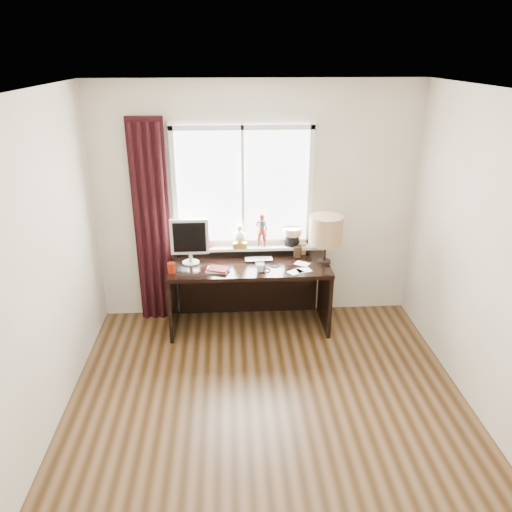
{
  "coord_description": "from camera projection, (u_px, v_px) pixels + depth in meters",
  "views": [
    {
      "loc": [
        -0.31,
        -3.22,
        2.86
      ],
      "look_at": [
        -0.05,
        1.25,
        1.0
      ],
      "focal_mm": 35.0,
      "sensor_mm": 36.0,
      "label": 1
    }
  ],
  "objects": [
    {
      "name": "icon_frame",
      "position": [
        301.0,
        249.0,
        5.51
      ],
      "size": [
        0.1,
        0.03,
        0.13
      ],
      "color": "gold",
      "rests_on": "desk"
    },
    {
      "name": "notebook_stack",
      "position": [
        218.0,
        269.0,
        5.12
      ],
      "size": [
        0.26,
        0.21,
        0.03
      ],
      "color": "beige",
      "rests_on": "desk"
    },
    {
      "name": "laptop",
      "position": [
        259.0,
        259.0,
        5.38
      ],
      "size": [
        0.31,
        0.2,
        0.02
      ],
      "primitive_type": "imported",
      "rotation": [
        0.0,
        0.0,
        0.05
      ],
      "color": "silver",
      "rests_on": "desk"
    },
    {
      "name": "mug",
      "position": [
        260.0,
        267.0,
        5.1
      ],
      "size": [
        0.12,
        0.12,
        0.09
      ],
      "primitive_type": "imported",
      "rotation": [
        0.0,
        0.0,
        0.5
      ],
      "color": "white",
      "rests_on": "desk"
    },
    {
      "name": "ceiling",
      "position": [
        276.0,
        95.0,
        3.08
      ],
      "size": [
        3.5,
        4.0,
        0.0
      ],
      "primitive_type": "cube",
      "color": "white",
      "rests_on": "wall_back"
    },
    {
      "name": "wall_right",
      "position": [
        509.0,
        278.0,
        3.68
      ],
      "size": [
        0.0,
        4.0,
        2.6
      ],
      "primitive_type": "cube",
      "rotation": [
        1.57,
        0.0,
        1.57
      ],
      "color": "#C3B696",
      "rests_on": "ground"
    },
    {
      "name": "table_lamp",
      "position": [
        326.0,
        231.0,
        5.18
      ],
      "size": [
        0.35,
        0.35,
        0.52
      ],
      "color": "black",
      "rests_on": "desk"
    },
    {
      "name": "window",
      "position": [
        245.0,
        205.0,
        5.37
      ],
      "size": [
        1.52,
        0.2,
        1.4
      ],
      "color": "white",
      "rests_on": "ground"
    },
    {
      "name": "curtain",
      "position": [
        152.0,
        225.0,
        5.35
      ],
      "size": [
        0.38,
        0.09,
        2.25
      ],
      "color": "black",
      "rests_on": "floor"
    },
    {
      "name": "wall_back",
      "position": [
        257.0,
        204.0,
        5.43
      ],
      "size": [
        3.5,
        0.0,
        2.6
      ],
      "primitive_type": "cube",
      "rotation": [
        1.57,
        0.0,
        0.0
      ],
      "color": "#C3B696",
      "rests_on": "ground"
    },
    {
      "name": "floor",
      "position": [
        271.0,
        427.0,
        4.08
      ],
      "size": [
        3.5,
        4.0,
        0.0
      ],
      "primitive_type": "cube",
      "color": "brown",
      "rests_on": "ground"
    },
    {
      "name": "loose_papers",
      "position": [
        300.0,
        268.0,
        5.18
      ],
      "size": [
        0.28,
        0.38,
        0.0
      ],
      "color": "white",
      "rests_on": "desk"
    },
    {
      "name": "wall_left",
      "position": [
        24.0,
        290.0,
        3.49
      ],
      "size": [
        0.0,
        4.0,
        2.6
      ],
      "primitive_type": "cube",
      "rotation": [
        1.57,
        0.0,
        1.57
      ],
      "color": "#C3B696",
      "rests_on": "ground"
    },
    {
      "name": "desk",
      "position": [
        249.0,
        281.0,
        5.47
      ],
      "size": [
        1.7,
        0.7,
        0.75
      ],
      "color": "black",
      "rests_on": "floor"
    },
    {
      "name": "desk_cables",
      "position": [
        265.0,
        266.0,
        5.25
      ],
      "size": [
        0.32,
        0.48,
        0.01
      ],
      "color": "black",
      "rests_on": "desk"
    },
    {
      "name": "red_cup",
      "position": [
        172.0,
        268.0,
        5.07
      ],
      "size": [
        0.08,
        0.08,
        0.11
      ],
      "primitive_type": "cylinder",
      "color": "maroon",
      "rests_on": "desk"
    },
    {
      "name": "brush_holder",
      "position": [
        298.0,
        251.0,
        5.46
      ],
      "size": [
        0.09,
        0.09,
        0.25
      ],
      "color": "black",
      "rests_on": "desk"
    },
    {
      "name": "monitor",
      "position": [
        190.0,
        239.0,
        5.21
      ],
      "size": [
        0.4,
        0.18,
        0.49
      ],
      "color": "beige",
      "rests_on": "desk"
    }
  ]
}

